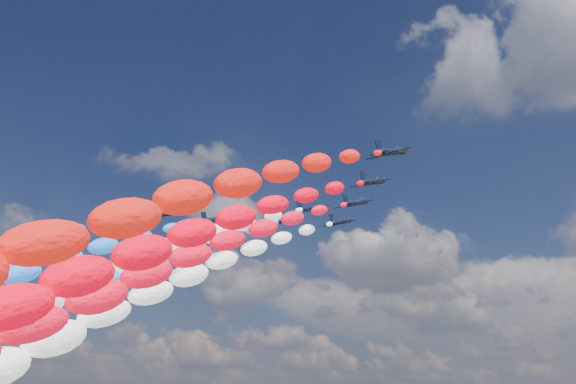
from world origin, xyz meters
The scene contains 14 objects.
jet_0 centered at (-30.16, -6.19, 100.82)m, with size 8.92×11.96×2.64m, color black, non-canonical shape.
jet_1 centered at (-22.78, 5.12, 100.82)m, with size 8.92×11.96×2.64m, color black, non-canonical shape.
jet_2 centered at (-9.08, 15.86, 100.82)m, with size 8.92×11.96×2.64m, color black, non-canonical shape.
trail_2 centered at (-9.08, -46.09, 70.39)m, with size 7.11×121.39×64.77m, color #2A7AF3, non-canonical shape.
jet_3 centered at (0.87, 11.58, 100.82)m, with size 8.92×11.96×2.64m, color black, non-canonical shape.
trail_3 centered at (0.87, -50.37, 70.39)m, with size 7.11×121.39×64.77m, color white, non-canonical shape.
jet_4 centered at (-0.59, 25.04, 100.82)m, with size 8.92×11.96×2.64m, color black, non-canonical shape.
trail_4 centered at (-0.59, -36.91, 70.39)m, with size 7.11×121.39×64.77m, color white, non-canonical shape.
jet_5 centered at (10.73, 14.36, 100.82)m, with size 8.92×11.96×2.64m, color black, non-canonical shape.
trail_5 centered at (10.73, -47.59, 70.39)m, with size 7.11×121.39×64.77m, color red, non-canonical shape.
jet_6 centered at (21.41, 4.51, 100.82)m, with size 8.92×11.96×2.64m, color black, non-canonical shape.
trail_6 centered at (21.41, -57.43, 70.39)m, with size 7.11×121.39×64.77m, color #F40119, non-canonical shape.
jet_7 centered at (32.72, -7.38, 100.82)m, with size 8.92×11.96×2.64m, color black, non-canonical shape.
trail_7 centered at (32.72, -69.33, 70.39)m, with size 7.11×121.39×64.77m, color red, non-canonical shape.
Camera 1 is at (92.71, -111.75, 54.93)m, focal length 44.85 mm.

